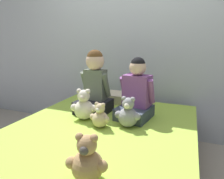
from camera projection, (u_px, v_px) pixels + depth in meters
The scene contains 10 objects.
ground_plane at pixel (100, 178), 1.83m from camera, with size 14.00×14.00×0.00m, color #B2A899.
wall_behind_bed at pixel (135, 38), 2.53m from camera, with size 8.00×0.06×2.50m.
bed at pixel (99, 154), 1.77m from camera, with size 1.59×1.95×0.48m.
child_on_left at pixel (95, 85), 2.07m from camera, with size 0.35×0.35×0.65m.
child_on_right at pixel (136, 93), 1.93m from camera, with size 0.36×0.39×0.59m.
teddy_bear_held_by_left_child at pixel (84, 107), 1.90m from camera, with size 0.25×0.19×0.30m.
teddy_bear_held_by_right_child at pixel (128, 114), 1.74m from camera, with size 0.23×0.17×0.27m.
teddy_bear_between_children at pixel (100, 117), 1.73m from camera, with size 0.19×0.14×0.23m.
teddy_bear_at_foot_of_bed at pixel (87, 161), 1.05m from camera, with size 0.23×0.17×0.28m.
pillow_at_headboard at pixel (127, 98), 2.43m from camera, with size 0.53×0.28×0.11m.
Camera 1 is at (0.69, -1.43, 1.22)m, focal length 32.00 mm.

